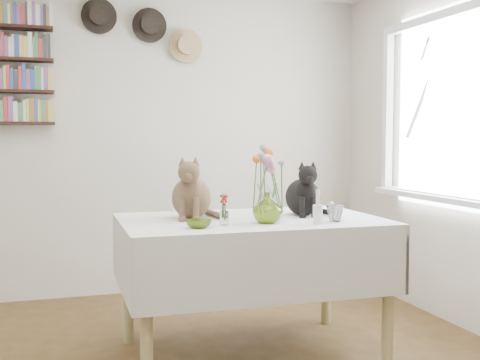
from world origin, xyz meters
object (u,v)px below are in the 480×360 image
object	(u,v)px
tabby_cat	(191,186)
black_cat	(303,187)
flower_vase	(267,208)
dining_table	(251,252)

from	to	relation	value
tabby_cat	black_cat	world-z (taller)	tabby_cat
flower_vase	tabby_cat	bearing A→B (deg)	136.53
dining_table	black_cat	size ratio (longest dim) A/B	4.48
black_cat	flower_vase	xyz separation A→B (m)	(-0.33, -0.27, -0.09)
tabby_cat	dining_table	bearing A→B (deg)	-2.76
dining_table	flower_vase	size ratio (longest dim) A/B	8.90
tabby_cat	black_cat	distance (m)	0.69
tabby_cat	flower_vase	world-z (taller)	tabby_cat
dining_table	tabby_cat	size ratio (longest dim) A/B	4.07
dining_table	flower_vase	xyz separation A→B (m)	(0.03, -0.21, 0.29)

